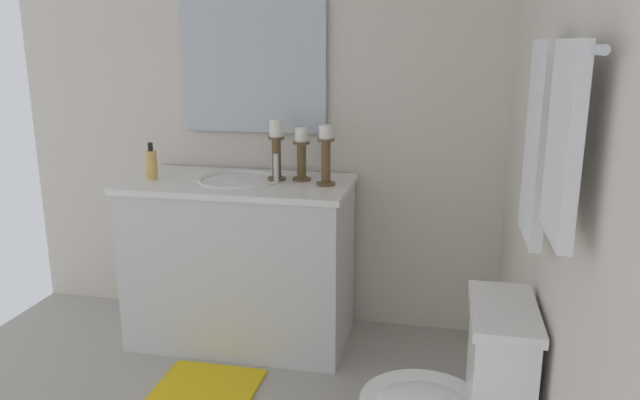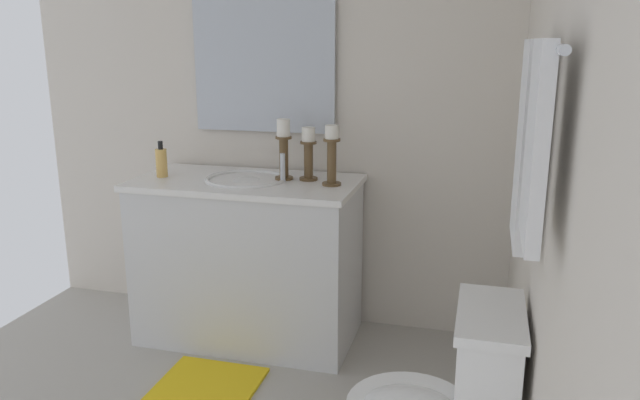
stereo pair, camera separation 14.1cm
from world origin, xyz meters
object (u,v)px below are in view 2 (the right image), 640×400
soap_bottle (161,162)px  towel_bar (547,48)px  vanity_cabinet (249,259)px  candle_holder_tall (332,154)px  bath_mat (198,397)px  towel_center (537,144)px  sink_basin (247,187)px  mirror (263,66)px  candle_holder_mid (284,148)px  candle_holder_short (308,153)px  towel_near_vanity (525,144)px

soap_bottle → towel_bar: (1.20, 1.67, 0.57)m
towel_bar → vanity_cabinet: bearing=-135.1°
candle_holder_tall → bath_mat: (0.62, -0.43, -0.97)m
vanity_cabinet → towel_center: towel_center is taller
towel_center → bath_mat: towel_center is taller
soap_bottle → towel_center: size_ratio=0.43×
sink_basin → mirror: size_ratio=0.53×
towel_center → bath_mat: 1.94m
towel_bar → soap_bottle: bearing=-125.7°
mirror → sink_basin: bearing=0.2°
sink_basin → towel_bar: size_ratio=0.53×
candle_holder_mid → sink_basin: bearing=-70.5°
vanity_cabinet → candle_holder_short: size_ratio=4.28×
sink_basin → towel_center: size_ratio=0.96×
candle_holder_tall → bath_mat: size_ratio=0.47×
candle_holder_short → sink_basin: bearing=-75.5°
towel_bar → mirror: bearing=-140.9°
towel_near_vanity → towel_center: bearing=0.0°
candle_holder_tall → soap_bottle: bearing=-87.3°
vanity_cabinet → towel_center: (1.43, 1.22, 0.87)m
candle_holder_short → towel_near_vanity: (1.13, 0.92, 0.26)m
mirror → towel_near_vanity: (1.33, 1.22, -0.14)m
candle_holder_short → towel_bar: (1.32, 0.94, 0.51)m
soap_bottle → towel_center: 2.19m
towel_bar → towel_center: 0.27m
candle_holder_short → towel_bar: 1.70m
sink_basin → mirror: 0.64m
soap_bottle → towel_near_vanity: size_ratio=0.33×
vanity_cabinet → sink_basin: (-0.00, 0.00, 0.38)m
vanity_cabinet → candle_holder_tall: 0.71m
vanity_cabinet → candle_holder_tall: (0.00, 0.43, 0.56)m
towel_near_vanity → candle_holder_short: bearing=-140.8°
candle_holder_short → soap_bottle: candle_holder_short is taller
candle_holder_short → towel_center: (1.51, 0.92, 0.32)m
vanity_cabinet → candle_holder_mid: candle_holder_mid is taller
towel_center → candle_holder_tall: bearing=-151.2°
soap_bottle → bath_mat: (0.58, 0.43, -0.90)m
towel_near_vanity → soap_bottle: bearing=-121.5°
mirror → towel_bar: (1.52, 1.24, 0.11)m
sink_basin → candle_holder_tall: candle_holder_tall is taller
mirror → candle_holder_short: bearing=55.6°
candle_holder_short → bath_mat: candle_holder_short is taller
vanity_cabinet → candle_holder_short: (-0.08, 0.30, 0.55)m
vanity_cabinet → candle_holder_short: bearing=104.5°
candle_holder_tall → towel_bar: (1.24, 0.80, 0.50)m
soap_bottle → towel_bar: size_ratio=0.24×
towel_near_vanity → bath_mat: bearing=-109.4°
vanity_cabinet → sink_basin: size_ratio=2.75×
towel_center → bath_mat: (-0.81, -1.22, -1.28)m
vanity_cabinet → towel_near_vanity: (1.05, 1.22, 0.81)m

